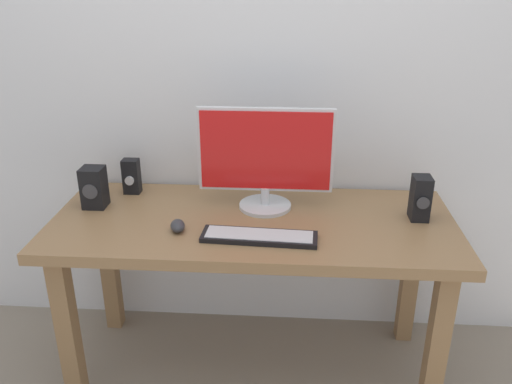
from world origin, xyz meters
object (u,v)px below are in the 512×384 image
Objects in this scene: mouse at (178,226)px; audio_controller at (131,176)px; monitor at (266,158)px; desk at (253,242)px; keyboard_primary at (259,237)px; speaker_right at (420,198)px; speaker_left at (94,187)px.

audio_controller reaches higher than mouse.
audio_controller is at bearing 115.13° from mouse.
monitor is at bearing 24.62° from mouse.
desk is at bearing -109.27° from monitor.
mouse reaches higher than keyboard_primary.
monitor is 1.26× the size of keyboard_primary.
desk is 0.70m from speaker_right.
monitor reaches higher than speaker_left.
speaker_right is at bearing -2.49° from mouse.
speaker_left is at bearing -176.21° from monitor.
mouse is at bearing -52.03° from audio_controller.
speaker_left is at bearing -125.60° from audio_controller.
desk is 8.98× the size of speaker_right.
keyboard_primary is at bearing -21.02° from mouse.
speaker_left is 1.11× the size of audio_controller.
mouse is at bearing -156.26° from desk.
mouse is (-0.28, -0.12, 0.13)m from desk.
speaker_left reaches higher than keyboard_primary.
desk is 2.93× the size of monitor.
speaker_left is (-0.72, 0.25, 0.08)m from keyboard_primary.
mouse is (-0.33, -0.25, -0.20)m from monitor.
speaker_left is at bearing 178.80° from speaker_right.
monitor is at bearing 3.79° from speaker_left.
keyboard_primary is (-0.01, -0.30, -0.21)m from monitor.
speaker_right is 1.04× the size of speaker_left.
speaker_left reaches higher than mouse.
desk is at bearing -175.75° from speaker_right.
keyboard_primary is 2.52× the size of speaker_left.
keyboard_primary reaches higher than desk.
desk is at bearing 10.90° from mouse.
monitor is (0.04, 0.13, 0.33)m from desk.
monitor is 0.64m from audio_controller.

